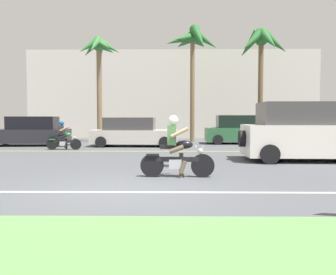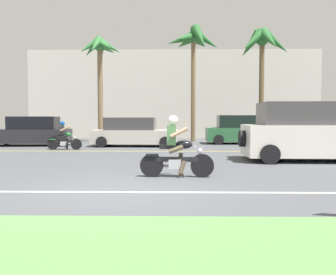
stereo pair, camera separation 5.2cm
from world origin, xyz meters
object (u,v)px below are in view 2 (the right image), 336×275
Objects in this scene: parked_car_2 at (243,131)px; palm_tree_0 at (100,54)px; motorcyclist at (176,151)px; parked_car_1 at (134,133)px; palm_tree_1 at (262,48)px; suv_nearby at (309,133)px; motorcyclist_distant at (64,138)px; palm_tree_2 at (193,45)px; parked_car_0 at (31,132)px.

palm_tree_0 is (-8.55, 1.27, 4.62)m from parked_car_2.
parked_car_1 is (-2.19, 9.78, 0.05)m from motorcyclist.
motorcyclist is at bearing -70.48° from palm_tree_0.
suv_nearby is at bearing -94.36° from palm_tree_1.
motorcyclist is 1.16× the size of motorcyclist_distant.
suv_nearby is 2.93× the size of motorcyclist_distant.
motorcyclist is at bearing -142.67° from suv_nearby.
parked_car_2 is 0.63× the size of palm_tree_1.
parked_car_2 is at bearing 17.80° from parked_car_1.
motorcyclist is at bearing -94.58° from palm_tree_2.
motorcyclist_distant is (-3.06, -2.09, -0.14)m from parked_car_1.
parked_car_0 is at bearing 137.09° from motorcyclist_distant.
palm_tree_0 is at bearing 42.99° from parked_car_0.
palm_tree_1 reaches higher than parked_car_1.
palm_tree_0 reaches higher than motorcyclist_distant.
parked_car_2 is at bearing 71.46° from motorcyclist.
parked_car_2 reaches higher than parked_car_1.
palm_tree_0 is 0.89× the size of palm_tree_2.
palm_tree_1 reaches higher than parked_car_0.
palm_tree_2 is (5.70, 0.57, 0.67)m from palm_tree_0.
parked_car_0 is 11.85m from parked_car_2.
motorcyclist_distant is at bearing 124.33° from motorcyclist.
palm_tree_0 reaches higher than parked_car_1.
palm_tree_0 is at bearing -175.83° from palm_tree_1.
parked_car_2 is 0.69× the size of palm_tree_0.
motorcyclist_distant is (-5.25, 7.69, -0.09)m from motorcyclist.
motorcyclist is 14.60m from palm_tree_0.
palm_tree_1 is at bearing 85.64° from suv_nearby.
motorcyclist_distant is (-6.34, -5.90, -5.48)m from palm_tree_2.
motorcyclist_distant is at bearing -96.79° from palm_tree_0.
palm_tree_0 is at bearing 171.55° from parked_car_2.
palm_tree_2 is at bearing 109.53° from suv_nearby.
parked_car_2 is (-0.71, 8.20, -0.22)m from suv_nearby.
palm_tree_1 reaches higher than palm_tree_0.
motorcyclist is at bearing -77.39° from parked_car_1.
suv_nearby is 11.34m from palm_tree_1.
motorcyclist reaches higher than parked_car_1.
suv_nearby reaches higher than parked_car_2.
parked_car_2 is (11.73, 1.69, 0.03)m from parked_car_0.
parked_car_2 is (6.13, 1.97, 0.05)m from parked_car_1.
palm_tree_2 is at bearing 42.96° from motorcyclist_distant.
parked_car_0 is 6.37m from palm_tree_0.
parked_car_0 is (-7.79, 10.05, 0.07)m from motorcyclist.
suv_nearby is 1.05× the size of parked_car_1.
parked_car_1 is at bearing -2.78° from parked_car_0.
palm_tree_0 is at bearing 83.21° from motorcyclist_distant.
suv_nearby is 1.09× the size of parked_car_0.
palm_tree_1 is 4.35m from palm_tree_2.
parked_car_0 is at bearing 152.40° from suv_nearby.
parked_car_0 is at bearing -171.78° from parked_car_2.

